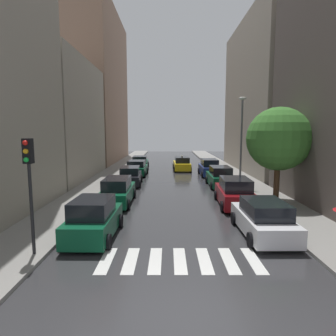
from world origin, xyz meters
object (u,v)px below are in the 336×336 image
Objects in this scene: parked_car_left_second at (118,191)px; parked_car_right_third at (220,177)px; parked_car_left_nearest at (94,219)px; street_tree_right at (279,139)px; parked_car_right_fourth at (209,168)px; parked_car_right_second at (235,193)px; parked_car_left_fifth at (140,162)px; parked_car_left_third at (130,176)px; lamp_post_right at (241,136)px; taxi_midroad at (182,164)px; parked_car_left_fourth at (137,168)px; parked_car_right_nearest at (263,219)px; traffic_light_left_corner at (29,171)px.

parked_car_right_third is at bearing -53.22° from parked_car_left_second.
street_tree_right is (10.29, 6.03, 3.36)m from parked_car_left_nearest.
parked_car_right_fourth is at bearing -33.02° from parked_car_left_second.
parked_car_right_second is at bearing -169.84° from street_tree_right.
parked_car_left_nearest is 24.25m from parked_car_left_fifth.
parked_car_left_third is (-0.04, 12.81, -0.08)m from parked_car_left_nearest.
lamp_post_right is at bearing -14.71° from parked_car_right_second.
parked_car_right_third is 10.62m from taxi_midroad.
parked_car_left_fourth is at bearing 50.24° from parked_car_right_third.
parked_car_right_third is at bearing 113.78° from street_tree_right.
parked_car_left_second is 1.07× the size of parked_car_right_nearest.
parked_car_left_second is at bearing 87.82° from parked_car_right_second.
parked_car_left_second is at bearing 52.08° from parked_car_right_nearest.
parked_car_left_nearest is 14.18m from parked_car_right_third.
parked_car_left_nearest is 12.39m from street_tree_right.
taxi_midroad is (5.22, -2.09, 0.04)m from parked_car_left_fifth.
parked_car_right_second is 1.06× the size of parked_car_right_third.
street_tree_right is at bearing -79.15° from lamp_post_right.
lamp_post_right reaches higher than street_tree_right.
parked_car_right_third is (7.98, -12.34, 0.08)m from parked_car_left_fifth.
parked_car_right_second is 12.19m from traffic_light_left_corner.
parked_car_left_second is at bearing 126.66° from parked_car_right_third.
taxi_midroad reaches higher than parked_car_left_fourth.
street_tree_right reaches higher than parked_car_left_fifth.
parked_car_left_third is at bearing 146.70° from street_tree_right.
lamp_post_right is (9.55, -12.90, 3.59)m from parked_car_left_fifth.
parked_car_right_fourth is (7.62, 17.92, -0.01)m from parked_car_left_nearest.
parked_car_left_third is at bearing 0.14° from parked_car_left_second.
parked_car_left_second is 6.70m from parked_car_left_third.
parked_car_right_second is at bearing -52.62° from parked_car_left_nearest.
lamp_post_right is at bearing -9.04° from parked_car_right_nearest.
parked_car_right_nearest is 1.04× the size of traffic_light_left_corner.
parked_car_right_second is at bearing -136.62° from parked_car_left_third.
parked_car_left_second is 0.79× the size of street_tree_right.
traffic_light_left_corner is at bearing 145.69° from parked_car_right_third.
parked_car_left_fourth is 10.04m from parked_car_right_third.
parked_car_left_fourth is (-0.01, 5.48, -0.00)m from parked_car_left_third.
parked_car_left_fifth is 0.88× the size of parked_car_right_second.
parked_car_left_second is 1.17× the size of parked_car_left_fifth.
parked_car_left_third is 12.83m from street_tree_right.
parked_car_right_nearest is 0.96× the size of parked_car_right_second.
lamp_post_right is at bearing -38.28° from parked_car_left_nearest.
traffic_light_left_corner reaches higher than parked_car_left_second.
parked_car_left_fourth is 5.96m from parked_car_left_fifth.
traffic_light_left_corner is (-9.43, -13.97, 2.48)m from parked_car_right_third.
lamp_post_right reaches higher than parked_car_right_second.
parked_car_right_third is (7.70, 5.79, 0.01)m from parked_car_left_second.
taxi_midroad is at bearing -50.83° from parked_car_left_fourth.
parked_car_right_nearest is 0.61× the size of lamp_post_right.
taxi_midroad is (4.95, 16.04, -0.04)m from parked_car_left_second.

